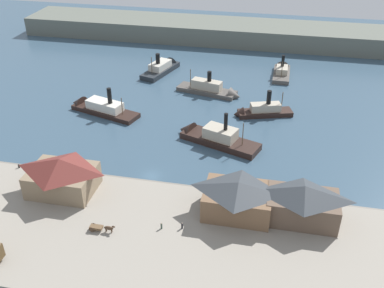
% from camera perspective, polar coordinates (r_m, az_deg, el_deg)
% --- Properties ---
extents(ground_plane, '(320.00, 320.00, 0.00)m').
position_cam_1_polar(ground_plane, '(110.36, -5.31, -4.11)').
color(ground_plane, '#385166').
extents(quay_promenade, '(110.00, 36.00, 1.20)m').
position_cam_1_polar(quay_promenade, '(93.93, -9.18, -11.42)').
color(quay_promenade, gray).
rests_on(quay_promenade, ground).
extents(seawall_edge, '(110.00, 0.80, 1.00)m').
position_cam_1_polar(seawall_edge, '(107.30, -5.86, -4.99)').
color(seawall_edge, slate).
rests_on(seawall_edge, ground).
extents(ferry_shed_east_terminal, '(15.01, 11.38, 8.69)m').
position_cam_1_polar(ferry_shed_east_terminal, '(104.88, -16.61, -3.84)').
color(ferry_shed_east_terminal, '#847056').
rests_on(ferry_shed_east_terminal, quay_promenade).
extents(ferry_shed_central_terminal, '(14.69, 11.06, 7.92)m').
position_cam_1_polar(ferry_shed_central_terminal, '(95.03, 5.96, -6.90)').
color(ferry_shed_central_terminal, brown).
rests_on(ferry_shed_central_terminal, quay_promenade).
extents(ferry_shed_customs_shed, '(15.15, 9.54, 8.58)m').
position_cam_1_polar(ferry_shed_customs_shed, '(95.47, 14.21, -7.38)').
color(ferry_shed_customs_shed, brown).
rests_on(ferry_shed_customs_shed, quay_promenade).
extents(horse_cart, '(5.59, 1.40, 1.87)m').
position_cam_1_polar(horse_cart, '(93.71, -11.73, -10.60)').
color(horse_cart, brown).
rests_on(horse_cart, quay_promenade).
extents(pedestrian_walking_west, '(0.38, 0.38, 1.53)m').
position_cam_1_polar(pedestrian_walking_west, '(92.75, -4.00, -10.59)').
color(pedestrian_walking_west, '#3D4C42').
rests_on(pedestrian_walking_west, quay_promenade).
extents(pedestrian_at_waters_edge, '(0.38, 0.38, 1.54)m').
position_cam_1_polar(pedestrian_at_waters_edge, '(92.59, -1.30, -10.60)').
color(pedestrian_at_waters_edge, '#232328').
rests_on(pedestrian_at_waters_edge, quay_promenade).
extents(mooring_post_center_east, '(0.44, 0.44, 0.90)m').
position_cam_1_polar(mooring_post_center_east, '(118.75, -21.60, -2.69)').
color(mooring_post_center_east, black).
rests_on(mooring_post_center_east, quay_promenade).
extents(ferry_approaching_east, '(11.63, 21.56, 10.05)m').
position_cam_1_polar(ferry_approaching_east, '(170.96, -3.74, 9.94)').
color(ferry_approaching_east, '#23282D').
rests_on(ferry_approaching_east, ground).
extents(ferry_near_quay, '(18.91, 9.93, 9.72)m').
position_cam_1_polar(ferry_near_quay, '(138.66, 8.78, 4.26)').
color(ferry_near_quay, black).
rests_on(ferry_near_quay, ground).
extents(ferry_mid_harbor, '(25.20, 14.19, 12.08)m').
position_cam_1_polar(ferry_mid_harbor, '(123.18, 2.53, 1.01)').
color(ferry_mid_harbor, black).
rests_on(ferry_mid_harbor, ground).
extents(ferry_departing_north, '(23.21, 10.50, 9.96)m').
position_cam_1_polar(ferry_departing_north, '(151.48, 2.90, 7.00)').
color(ferry_departing_north, '#514C47').
rests_on(ferry_departing_north, ground).
extents(ferry_approaching_west, '(25.33, 12.84, 11.22)m').
position_cam_1_polar(ferry_approaching_west, '(142.77, -12.17, 4.71)').
color(ferry_approaching_west, black).
rests_on(ferry_approaching_west, ground).
extents(ferry_moored_east, '(6.06, 18.02, 9.82)m').
position_cam_1_polar(ferry_moored_east, '(171.58, 11.61, 9.31)').
color(ferry_moored_east, '#514C47').
rests_on(ferry_moored_east, ground).
extents(far_headland, '(180.00, 24.00, 8.00)m').
position_cam_1_polar(far_headland, '(206.40, 3.54, 14.44)').
color(far_headland, '#60665B').
rests_on(far_headland, ground).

